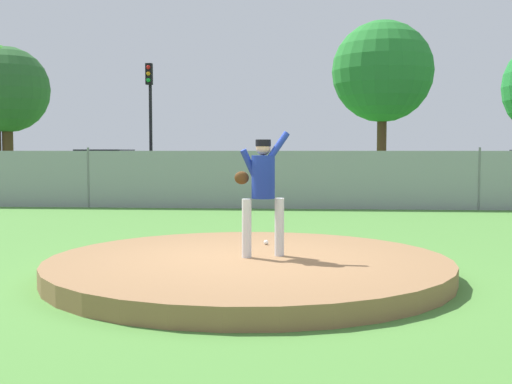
{
  "coord_description": "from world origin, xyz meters",
  "views": [
    {
      "loc": [
        0.77,
        -8.55,
        1.71
      ],
      "look_at": [
        -0.09,
        2.49,
        0.98
      ],
      "focal_mm": 44.65,
      "sensor_mm": 36.0,
      "label": 1
    }
  ],
  "objects": [
    {
      "name": "ground_plane",
      "position": [
        0.0,
        6.0,
        0.0
      ],
      "size": [
        80.0,
        80.0,
        0.0
      ],
      "primitive_type": "plane",
      "color": "#4C8438"
    },
    {
      "name": "asphalt_strip",
      "position": [
        0.0,
        14.5,
        0.0
      ],
      "size": [
        44.0,
        7.0,
        0.01
      ],
      "primitive_type": "cube",
      "color": "#2B2B2D",
      "rests_on": "ground_plane"
    },
    {
      "name": "pitchers_mound",
      "position": [
        0.0,
        0.0,
        0.13
      ],
      "size": [
        5.47,
        5.47,
        0.25
      ],
      "primitive_type": "cylinder",
      "color": "olive",
      "rests_on": "ground_plane"
    },
    {
      "name": "pitcher_youth",
      "position": [
        0.18,
        0.1,
        1.24
      ],
      "size": [
        0.77,
        0.32,
        1.72
      ],
      "color": "silver",
      "rests_on": "pitchers_mound"
    },
    {
      "name": "baseball",
      "position": [
        0.16,
        1.2,
        0.29
      ],
      "size": [
        0.07,
        0.07,
        0.07
      ],
      "primitive_type": "sphere",
      "color": "white",
      "rests_on": "pitchers_mound"
    },
    {
      "name": "chainlink_fence",
      "position": [
        0.0,
        10.0,
        0.85
      ],
      "size": [
        28.6,
        0.07,
        1.79
      ],
      "color": "gray",
      "rests_on": "ground_plane"
    },
    {
      "name": "parked_car_silver",
      "position": [
        3.82,
        14.03,
        0.8
      ],
      "size": [
        2.12,
        4.48,
        1.66
      ],
      "color": "#B7BABF",
      "rests_on": "ground_plane"
    },
    {
      "name": "parked_car_slate",
      "position": [
        -3.23,
        14.35,
        0.8
      ],
      "size": [
        2.06,
        4.62,
        1.69
      ],
      "color": "slate",
      "rests_on": "ground_plane"
    },
    {
      "name": "parked_car_teal",
      "position": [
        -10.56,
        14.32,
        0.79
      ],
      "size": [
        1.96,
        4.12,
        1.65
      ],
      "color": "#146066",
      "rests_on": "ground_plane"
    },
    {
      "name": "parked_car_charcoal",
      "position": [
        -6.63,
        14.55,
        0.83
      ],
      "size": [
        2.02,
        4.63,
        1.74
      ],
      "color": "#232328",
      "rests_on": "ground_plane"
    },
    {
      "name": "parked_car_white",
      "position": [
        1.04,
        14.55,
        0.8
      ],
      "size": [
        1.86,
        4.34,
        1.69
      ],
      "color": "silver",
      "rests_on": "ground_plane"
    },
    {
      "name": "traffic_cone_orange",
      "position": [
        6.61,
        13.44,
        0.26
      ],
      "size": [
        0.4,
        0.4,
        0.55
      ],
      "color": "orange",
      "rests_on": "asphalt_strip"
    },
    {
      "name": "traffic_light_near",
      "position": [
        -5.91,
        18.49,
        3.66
      ],
      "size": [
        0.28,
        0.46,
        5.41
      ],
      "color": "black",
      "rests_on": "ground_plane"
    },
    {
      "name": "tree_bushy_near",
      "position": [
        -15.36,
        24.88,
        4.95
      ],
      "size": [
        4.61,
        4.61,
        7.29
      ],
      "color": "#4C331E",
      "rests_on": "ground_plane"
    },
    {
      "name": "tree_leaning_west",
      "position": [
        4.32,
        21.68,
        5.34
      ],
      "size": [
        4.69,
        4.69,
        7.71
      ],
      "color": "#4C331E",
      "rests_on": "ground_plane"
    }
  ]
}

